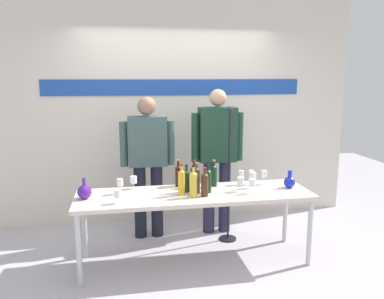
# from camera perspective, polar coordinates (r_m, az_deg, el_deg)

# --- Properties ---
(ground_plane) EXTENTS (10.00, 10.00, 0.00)m
(ground_plane) POSITION_cam_1_polar(r_m,az_deg,el_deg) (4.23, 0.38, -15.94)
(ground_plane) COLOR #B6B0B8
(back_wall) EXTENTS (4.75, 0.11, 3.00)m
(back_wall) POSITION_cam_1_polar(r_m,az_deg,el_deg) (5.14, -2.46, 6.27)
(back_wall) COLOR silver
(back_wall) RESTS_ON ground
(display_table) EXTENTS (2.36, 0.69, 0.74)m
(display_table) POSITION_cam_1_polar(r_m,az_deg,el_deg) (3.97, 0.39, -7.14)
(display_table) COLOR beige
(display_table) RESTS_ON ground
(decanter_blue_left) EXTENTS (0.14, 0.14, 0.21)m
(decanter_blue_left) POSITION_cam_1_polar(r_m,az_deg,el_deg) (3.90, -15.44, -5.94)
(decanter_blue_left) COLOR #511F92
(decanter_blue_left) RESTS_ON display_table
(decanter_blue_right) EXTENTS (0.12, 0.12, 0.19)m
(decanter_blue_right) POSITION_cam_1_polar(r_m,az_deg,el_deg) (4.25, 14.05, -4.57)
(decanter_blue_right) COLOR #1726BF
(decanter_blue_right) RESTS_ON display_table
(presenter_left) EXTENTS (0.63, 0.22, 1.67)m
(presenter_left) POSITION_cam_1_polar(r_m,az_deg,el_deg) (4.56, -6.49, -1.20)
(presenter_left) COLOR black
(presenter_left) RESTS_ON ground
(presenter_right) EXTENTS (0.63, 0.22, 1.75)m
(presenter_right) POSITION_cam_1_polar(r_m,az_deg,el_deg) (4.68, 3.71, -0.28)
(presenter_right) COLOR #26233D
(presenter_right) RESTS_ON ground
(wine_bottle_0) EXTENTS (0.07, 0.07, 0.32)m
(wine_bottle_0) POSITION_cam_1_polar(r_m,az_deg,el_deg) (3.95, 2.36, -4.45)
(wine_bottle_0) COLOR #163515
(wine_bottle_0) RESTS_ON display_table
(wine_bottle_1) EXTENTS (0.08, 0.08, 0.32)m
(wine_bottle_1) POSITION_cam_1_polar(r_m,az_deg,el_deg) (3.80, 0.20, -4.94)
(wine_bottle_1) COLOR gold
(wine_bottle_1) RESTS_ON display_table
(wine_bottle_2) EXTENTS (0.07, 0.07, 0.29)m
(wine_bottle_2) POSITION_cam_1_polar(r_m,az_deg,el_deg) (3.82, 1.87, -4.97)
(wine_bottle_2) COLOR #442717
(wine_bottle_2) RESTS_ON display_table
(wine_bottle_3) EXTENTS (0.07, 0.07, 0.29)m
(wine_bottle_3) POSITION_cam_1_polar(r_m,az_deg,el_deg) (4.17, 3.22, -3.69)
(wine_bottle_3) COLOR #123126
(wine_bottle_3) RESTS_ON display_table
(wine_bottle_4) EXTENTS (0.07, 0.07, 0.29)m
(wine_bottle_4) POSITION_cam_1_polar(r_m,az_deg,el_deg) (4.14, 0.31, -3.82)
(wine_bottle_4) COLOR #202F1F
(wine_bottle_4) RESTS_ON display_table
(wine_bottle_5) EXTENTS (0.07, 0.07, 0.31)m
(wine_bottle_5) POSITION_cam_1_polar(r_m,az_deg,el_deg) (3.86, -1.54, -4.68)
(wine_bottle_5) COLOR gold
(wine_bottle_5) RESTS_ON display_table
(wine_bottle_6) EXTENTS (0.06, 0.06, 0.28)m
(wine_bottle_6) POSITION_cam_1_polar(r_m,az_deg,el_deg) (3.96, -0.81, -4.50)
(wine_bottle_6) COLOR #1B3620
(wine_bottle_6) RESTS_ON display_table
(wine_bottle_7) EXTENTS (0.06, 0.06, 0.29)m
(wine_bottle_7) POSITION_cam_1_polar(r_m,az_deg,el_deg) (4.16, -2.01, -3.74)
(wine_bottle_7) COLOR #331310
(wine_bottle_7) RESTS_ON display_table
(wine_bottle_8) EXTENTS (0.07, 0.07, 0.31)m
(wine_bottle_8) POSITION_cam_1_polar(r_m,az_deg,el_deg) (3.94, 0.68, -4.37)
(wine_bottle_8) COLOR #51331A
(wine_bottle_8) RESTS_ON display_table
(wine_glass_left_0) EXTENTS (0.07, 0.07, 0.14)m
(wine_glass_left_0) POSITION_cam_1_polar(r_m,az_deg,el_deg) (4.12, -8.55, -4.41)
(wine_glass_left_0) COLOR white
(wine_glass_left_0) RESTS_ON display_table
(wine_glass_left_1) EXTENTS (0.06, 0.06, 0.16)m
(wine_glass_left_1) POSITION_cam_1_polar(r_m,az_deg,el_deg) (3.97, -10.48, -4.80)
(wine_glass_left_1) COLOR white
(wine_glass_left_1) RESTS_ON display_table
(wine_glass_left_2) EXTENTS (0.07, 0.07, 0.13)m
(wine_glass_left_2) POSITION_cam_1_polar(r_m,az_deg,el_deg) (3.68, -10.82, -6.39)
(wine_glass_left_2) COLOR white
(wine_glass_left_2) RESTS_ON display_table
(wine_glass_right_0) EXTENTS (0.06, 0.06, 0.16)m
(wine_glass_right_0) POSITION_cam_1_polar(r_m,az_deg,el_deg) (4.28, 8.65, -3.61)
(wine_glass_right_0) COLOR white
(wine_glass_right_0) RESTS_ON display_table
(wine_glass_right_1) EXTENTS (0.07, 0.07, 0.17)m
(wine_glass_right_1) POSITION_cam_1_polar(r_m,az_deg,el_deg) (4.16, 8.89, -3.98)
(wine_glass_right_1) COLOR white
(wine_glass_right_1) RESTS_ON display_table
(wine_glass_right_2) EXTENTS (0.06, 0.06, 0.15)m
(wine_glass_right_2) POSITION_cam_1_polar(r_m,az_deg,el_deg) (4.32, 10.49, -3.63)
(wine_glass_right_2) COLOR white
(wine_glass_right_2) RESTS_ON display_table
(wine_glass_right_3) EXTENTS (0.06, 0.06, 0.16)m
(wine_glass_right_3) POSITION_cam_1_polar(r_m,az_deg,el_deg) (4.26, 7.17, -3.67)
(wine_glass_right_3) COLOR white
(wine_glass_right_3) RESTS_ON display_table
(wine_glass_right_4) EXTENTS (0.06, 0.06, 0.15)m
(wine_glass_right_4) POSITION_cam_1_polar(r_m,az_deg,el_deg) (3.97, 8.73, -4.85)
(wine_glass_right_4) COLOR white
(wine_glass_right_4) RESTS_ON display_table
(wine_glass_right_5) EXTENTS (0.07, 0.07, 0.15)m
(wine_glass_right_5) POSITION_cam_1_polar(r_m,az_deg,el_deg) (4.02, 7.10, -4.58)
(wine_glass_right_5) COLOR white
(wine_glass_right_5) RESTS_ON display_table
(microphone_stand) EXTENTS (0.20, 0.20, 1.56)m
(microphone_stand) POSITION_cam_1_polar(r_m,az_deg,el_deg) (4.56, 5.35, -6.85)
(microphone_stand) COLOR black
(microphone_stand) RESTS_ON ground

